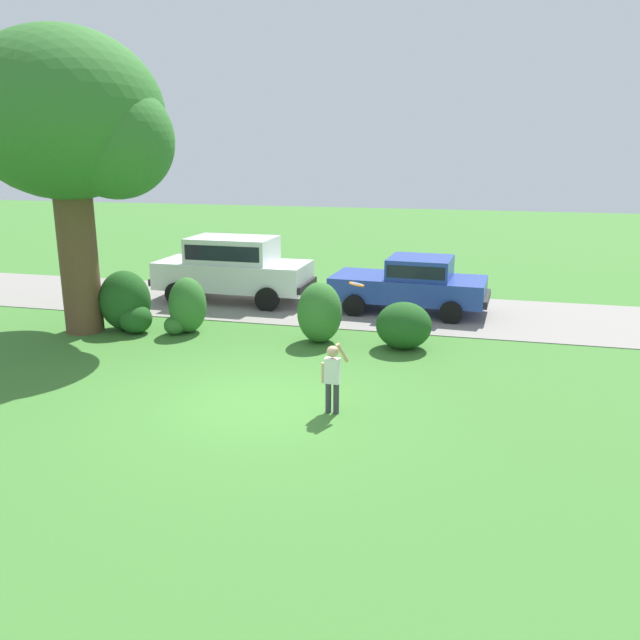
{
  "coord_description": "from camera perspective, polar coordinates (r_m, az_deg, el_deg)",
  "views": [
    {
      "loc": [
        3.76,
        -10.1,
        4.41
      ],
      "look_at": [
        0.72,
        1.94,
        1.1
      ],
      "focal_mm": 35.97,
      "sensor_mm": 36.0,
      "label": 1
    }
  ],
  "objects": [
    {
      "name": "ground_plane",
      "position": [
        11.65,
        -5.84,
        -7.41
      ],
      "size": [
        80.0,
        80.0,
        0.0
      ],
      "primitive_type": "plane",
      "color": "#3D752D"
    },
    {
      "name": "driveway_strip",
      "position": [
        18.4,
        1.95,
        1.08
      ],
      "size": [
        28.0,
        4.4,
        0.02
      ],
      "primitive_type": "cube",
      "color": "gray",
      "rests_on": "ground"
    },
    {
      "name": "oak_tree_large",
      "position": [
        16.73,
        -21.07,
        15.71
      ],
      "size": [
        4.9,
        4.84,
        7.15
      ],
      "color": "brown",
      "rests_on": "ground"
    },
    {
      "name": "shrub_near_tree",
      "position": [
        16.73,
        -16.81,
        1.41
      ],
      "size": [
        1.45,
        1.23,
        1.51
      ],
      "color": "#1E511C",
      "rests_on": "ground"
    },
    {
      "name": "shrub_centre_left",
      "position": [
        16.17,
        -11.8,
        1.15
      ],
      "size": [
        0.95,
        1.04,
        1.38
      ],
      "color": "#33702B",
      "rests_on": "ground"
    },
    {
      "name": "shrub_centre",
      "position": [
        15.01,
        -0.04,
        0.68
      ],
      "size": [
        1.05,
        1.12,
        1.44
      ],
      "color": "#33702B",
      "rests_on": "ground"
    },
    {
      "name": "shrub_centre_right",
      "position": [
        14.7,
        7.46,
        -0.49
      ],
      "size": [
        1.27,
        1.17,
        1.07
      ],
      "color": "#1E511C",
      "rests_on": "ground"
    },
    {
      "name": "parked_sedan",
      "position": [
        17.98,
        8.17,
        3.34
      ],
      "size": [
        4.49,
        2.28,
        1.56
      ],
      "color": "#28429E",
      "rests_on": "ground"
    },
    {
      "name": "parked_suv",
      "position": [
        19.27,
        -7.75,
        4.82
      ],
      "size": [
        4.72,
        2.15,
        1.92
      ],
      "color": "white",
      "rests_on": "ground"
    },
    {
      "name": "child_thrower",
      "position": [
        10.95,
        1.12,
        -4.79
      ],
      "size": [
        0.46,
        0.26,
        1.29
      ],
      "color": "#383842",
      "rests_on": "ground"
    },
    {
      "name": "frisbee",
      "position": [
        11.63,
        3.28,
        3.2
      ],
      "size": [
        0.28,
        0.28,
        0.11
      ],
      "color": "orange"
    }
  ]
}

